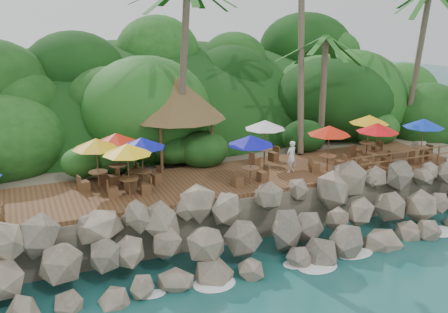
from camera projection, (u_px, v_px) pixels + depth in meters
name	position (u px, v px, depth m)	size (l,w,h in m)	color
ground	(282.00, 275.00, 20.16)	(140.00, 140.00, 0.00)	#19514F
land_base	(167.00, 152.00, 34.00)	(32.00, 25.20, 2.10)	gray
jungle_hill	(140.00, 142.00, 40.92)	(44.80, 28.00, 15.40)	#143811
seawall	(260.00, 230.00, 21.60)	(29.00, 4.00, 2.30)	gray
terrace	(224.00, 180.00, 24.84)	(26.00, 5.00, 0.20)	brown
jungle_foliage	(171.00, 171.00, 33.41)	(44.00, 16.00, 12.00)	#143811
foam_line	(279.00, 271.00, 20.41)	(25.20, 0.80, 0.06)	white
palapa	(178.00, 98.00, 26.76)	(5.21, 5.21, 4.60)	brown
dining_clusters	(238.00, 139.00, 24.25)	(24.35, 5.41, 2.40)	brown
railing	(415.00, 156.00, 26.34)	(8.30, 0.10, 1.00)	brown
waiter	(291.00, 157.00, 25.47)	(0.60, 0.40, 1.65)	white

